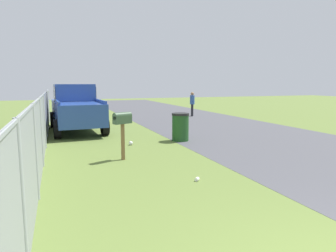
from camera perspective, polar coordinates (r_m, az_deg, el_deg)
The scene contains 8 objects.
road_asphalt at distance 10.96m, azimuth 22.87°, elevation -3.77°, with size 60.00×6.81×0.01m, color #47474C.
mailbox at distance 8.46m, azimuth -8.60°, elevation 0.81°, with size 0.39×0.56×1.34m.
pickup_truck at distance 14.25m, azimuth -17.01°, elevation 3.57°, with size 5.06×2.30×2.09m.
trash_bin at distance 11.25m, azimuth 2.35°, elevation -0.17°, with size 0.65×0.65×1.04m.
pedestrian at distance 19.70m, azimuth 4.60°, elevation 4.46°, with size 0.43×0.38×1.56m.
fence_section at distance 9.52m, azimuth -22.57°, elevation 0.38°, with size 16.82×0.07×1.79m.
litter_cup_far_scatter at distance 6.78m, azimuth 5.50°, elevation -9.96°, with size 0.08×0.08×0.10m, color white.
litter_bag_by_mailbox at distance 10.59m, azimuth -7.04°, elevation -3.22°, with size 0.14×0.14×0.14m, color silver.
Camera 1 is at (-1.79, 2.92, 2.14)m, focal length 32.31 mm.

